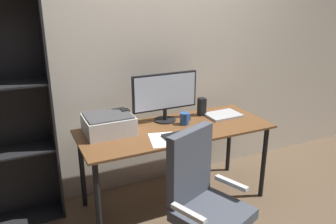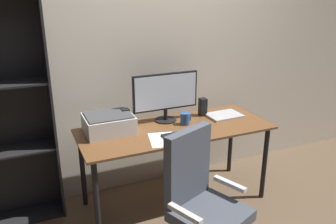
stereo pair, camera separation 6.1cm
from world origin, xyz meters
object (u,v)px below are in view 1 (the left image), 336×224
object	(u,v)px
desk	(175,136)
keyboard	(180,135)
office_chair	(204,209)
printer	(109,124)
laptop	(223,115)
speaker_right	(202,107)
monitor	(165,94)
mouse	(202,129)
speaker_left	(125,119)
coffee_mug	(185,119)

from	to	relation	value
desk	keyboard	size ratio (longest dim) A/B	5.83
keyboard	office_chair	size ratio (longest dim) A/B	0.29
printer	office_chair	size ratio (longest dim) A/B	0.40
printer	laptop	bearing A→B (deg)	-3.38
keyboard	speaker_right	size ratio (longest dim) A/B	1.71
monitor	keyboard	distance (m)	0.45
monitor	office_chair	xyz separation A→B (m)	(-0.16, -0.99, -0.54)
mouse	monitor	bearing A→B (deg)	131.18
office_chair	monitor	bearing A→B (deg)	58.79
speaker_left	speaker_right	xyz separation A→B (m)	(0.77, 0.00, 0.00)
monitor	speaker_right	size ratio (longest dim) A/B	3.65
coffee_mug	printer	distance (m)	0.68
coffee_mug	printer	world-z (taller)	printer
printer	office_chair	world-z (taller)	office_chair
desk	keyboard	bearing A→B (deg)	-104.78
speaker_left	speaker_right	bearing A→B (deg)	0.00
desk	mouse	size ratio (longest dim) A/B	17.62
laptop	printer	bearing A→B (deg)	175.50
speaker_right	laptop	bearing A→B (deg)	-33.75
laptop	speaker_left	xyz separation A→B (m)	(-0.94, 0.12, 0.07)
monitor	mouse	xyz separation A→B (m)	(0.19, -0.35, -0.24)
keyboard	printer	bearing A→B (deg)	148.70
mouse	office_chair	size ratio (longest dim) A/B	0.10
desk	keyboard	xyz separation A→B (m)	(-0.05, -0.17, 0.09)
desk	monitor	distance (m)	0.39
monitor	keyboard	world-z (taller)	monitor
speaker_right	printer	bearing A→B (deg)	-176.94
keyboard	laptop	distance (m)	0.64
printer	speaker_left	bearing A→B (deg)	16.98
monitor	office_chair	world-z (taller)	monitor
office_chair	desk	bearing A→B (deg)	55.98
keyboard	coffee_mug	distance (m)	0.27
keyboard	monitor	bearing A→B (deg)	84.34
office_chair	mouse	bearing A→B (deg)	39.50
coffee_mug	speaker_left	world-z (taller)	speaker_left
printer	monitor	bearing A→B (deg)	6.01
monitor	keyboard	xyz separation A→B (m)	(-0.04, -0.37, -0.25)
coffee_mug	speaker_left	xyz separation A→B (m)	(-0.51, 0.15, 0.03)
keyboard	laptop	xyz separation A→B (m)	(0.59, 0.25, 0.00)
monitor	keyboard	bearing A→B (deg)	-95.71
speaker_right	desk	bearing A→B (deg)	-153.10
keyboard	office_chair	distance (m)	0.70
speaker_left	laptop	bearing A→B (deg)	-6.98
keyboard	mouse	world-z (taller)	mouse
monitor	printer	world-z (taller)	monitor
mouse	speaker_right	xyz separation A→B (m)	(0.20, 0.34, 0.07)
coffee_mug	printer	size ratio (longest dim) A/B	0.27
speaker_left	coffee_mug	bearing A→B (deg)	-16.13
mouse	printer	world-z (taller)	printer
keyboard	coffee_mug	world-z (taller)	coffee_mug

